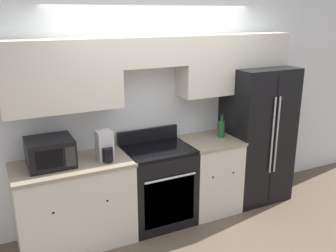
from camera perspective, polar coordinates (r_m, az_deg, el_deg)
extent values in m
plane|color=brown|center=(4.51, 1.82, -15.60)|extent=(12.00, 12.00, 0.00)
cube|color=silver|center=(4.53, -1.97, 2.57)|extent=(8.00, 0.06, 2.60)
cube|color=beige|center=(3.91, -15.94, 7.39)|extent=(1.19, 0.33, 0.72)
cube|color=beige|center=(4.18, -2.61, 11.31)|extent=(0.77, 0.33, 0.32)
cube|color=beige|center=(4.76, 9.94, 9.38)|extent=(1.46, 0.33, 0.72)
cube|color=beige|center=(4.21, -14.00, -11.61)|extent=(1.19, 0.62, 0.90)
cube|color=gray|center=(4.01, -14.47, -5.73)|extent=(1.22, 0.64, 0.03)
sphere|color=black|center=(3.84, -17.09, -12.52)|extent=(0.03, 0.03, 0.03)
sphere|color=black|center=(3.94, -9.24, -11.16)|extent=(0.03, 0.03, 0.03)
cube|color=beige|center=(4.79, 6.23, -7.53)|extent=(0.64, 0.62, 0.90)
cube|color=gray|center=(4.62, 6.42, -2.25)|extent=(0.67, 0.64, 0.03)
sphere|color=black|center=(4.43, 6.83, -7.74)|extent=(0.03, 0.03, 0.03)
sphere|color=black|center=(4.58, 9.89, -7.01)|extent=(0.03, 0.03, 0.03)
cube|color=black|center=(4.48, -1.52, -9.27)|extent=(0.77, 0.62, 0.89)
cube|color=black|center=(4.26, 0.25, -11.43)|extent=(0.62, 0.01, 0.57)
cube|color=black|center=(4.29, -1.57, -3.68)|extent=(0.77, 0.62, 0.04)
cube|color=black|center=(4.50, -3.08, -1.36)|extent=(0.77, 0.04, 0.16)
cylinder|color=silver|center=(4.10, 0.42, -7.96)|extent=(0.62, 0.02, 0.02)
cube|color=black|center=(5.09, 12.87, -1.08)|extent=(0.81, 0.77, 1.77)
cube|color=black|center=(4.82, 15.69, -2.31)|extent=(0.01, 0.01, 1.63)
cylinder|color=#B7B7BC|center=(4.76, 15.67, -1.46)|extent=(0.02, 0.02, 0.97)
cylinder|color=#B7B7BC|center=(4.80, 16.29, -1.34)|extent=(0.02, 0.02, 0.97)
cube|color=black|center=(3.96, -17.53, -3.82)|extent=(0.46, 0.41, 0.28)
cube|color=black|center=(3.76, -17.61, -4.95)|extent=(0.25, 0.01, 0.18)
cube|color=#262628|center=(3.79, -14.62, -4.51)|extent=(0.10, 0.01, 0.20)
cylinder|color=#195928|center=(4.68, 8.14, -0.48)|extent=(0.08, 0.08, 0.21)
cylinder|color=#195928|center=(4.65, 8.21, 1.07)|extent=(0.03, 0.03, 0.06)
cylinder|color=black|center=(4.63, 8.23, 1.55)|extent=(0.04, 0.04, 0.02)
cube|color=#B7B7BC|center=(3.99, -9.65, -2.89)|extent=(0.16, 0.17, 0.31)
cylinder|color=black|center=(3.92, -9.19, -4.25)|extent=(0.11, 0.11, 0.14)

